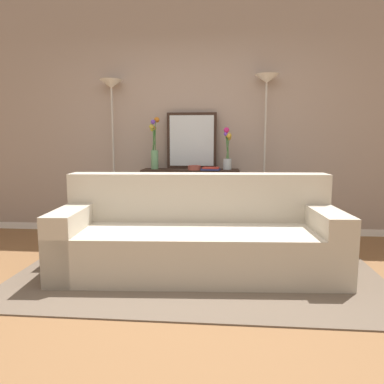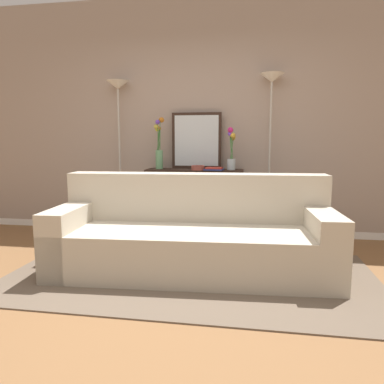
{
  "view_description": "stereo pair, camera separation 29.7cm",
  "coord_description": "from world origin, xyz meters",
  "px_view_note": "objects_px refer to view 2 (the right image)",
  "views": [
    {
      "loc": [
        0.41,
        -2.46,
        1.19
      ],
      "look_at": [
        0.08,
        1.31,
        0.66
      ],
      "focal_mm": 33.84,
      "sensor_mm": 36.0,
      "label": 1
    },
    {
      "loc": [
        0.71,
        -2.42,
        1.19
      ],
      "look_at": [
        0.08,
        1.31,
        0.66
      ],
      "focal_mm": 33.84,
      "sensor_mm": 36.0,
      "label": 2
    }
  ],
  "objects_px": {
    "vase_short_flowers": "(231,151)",
    "book_row_under_console": "(167,231)",
    "couch": "(193,238)",
    "floor_lamp_right": "(271,111)",
    "console_table": "(195,192)",
    "floor_lamp_left": "(119,115)",
    "fruit_bowl": "(198,168)",
    "book_stack": "(214,169)",
    "wall_mirror": "(196,141)",
    "vase_tall_flowers": "(159,148)"
  },
  "relations": [
    {
      "from": "floor_lamp_left",
      "to": "fruit_bowl",
      "type": "bearing_deg",
      "value": -9.75
    },
    {
      "from": "vase_tall_flowers",
      "to": "book_row_under_console",
      "type": "height_order",
      "value": "vase_tall_flowers"
    },
    {
      "from": "console_table",
      "to": "floor_lamp_left",
      "type": "xyz_separation_m",
      "value": [
        -0.98,
        0.08,
        0.95
      ]
    },
    {
      "from": "wall_mirror",
      "to": "vase_tall_flowers",
      "type": "height_order",
      "value": "wall_mirror"
    },
    {
      "from": "couch",
      "to": "vase_tall_flowers",
      "type": "xyz_separation_m",
      "value": [
        -0.62,
        1.18,
        0.8
      ]
    },
    {
      "from": "couch",
      "to": "book_row_under_console",
      "type": "bearing_deg",
      "value": 114.4
    },
    {
      "from": "floor_lamp_right",
      "to": "vase_short_flowers",
      "type": "height_order",
      "value": "floor_lamp_right"
    },
    {
      "from": "couch",
      "to": "console_table",
      "type": "height_order",
      "value": "couch"
    },
    {
      "from": "fruit_bowl",
      "to": "book_stack",
      "type": "bearing_deg",
      "value": 0.32
    },
    {
      "from": "couch",
      "to": "book_stack",
      "type": "distance_m",
      "value": 1.2
    },
    {
      "from": "couch",
      "to": "vase_tall_flowers",
      "type": "height_order",
      "value": "vase_tall_flowers"
    },
    {
      "from": "console_table",
      "to": "book_stack",
      "type": "bearing_deg",
      "value": -22.22
    },
    {
      "from": "book_row_under_console",
      "to": "vase_short_flowers",
      "type": "bearing_deg",
      "value": 0.5
    },
    {
      "from": "console_table",
      "to": "floor_lamp_left",
      "type": "distance_m",
      "value": 1.37
    },
    {
      "from": "floor_lamp_left",
      "to": "vase_tall_flowers",
      "type": "xyz_separation_m",
      "value": [
        0.54,
        -0.07,
        -0.41
      ]
    },
    {
      "from": "vase_tall_flowers",
      "to": "couch",
      "type": "bearing_deg",
      "value": -62.25
    },
    {
      "from": "floor_lamp_left",
      "to": "couch",
      "type": "bearing_deg",
      "value": -47.04
    },
    {
      "from": "vase_tall_flowers",
      "to": "fruit_bowl",
      "type": "relative_size",
      "value": 3.91
    },
    {
      "from": "wall_mirror",
      "to": "floor_lamp_right",
      "type": "bearing_deg",
      "value": -4.18
    },
    {
      "from": "couch",
      "to": "book_row_under_console",
      "type": "height_order",
      "value": "couch"
    },
    {
      "from": "book_row_under_console",
      "to": "floor_lamp_left",
      "type": "bearing_deg",
      "value": 173.13
    },
    {
      "from": "floor_lamp_right",
      "to": "vase_tall_flowers",
      "type": "height_order",
      "value": "floor_lamp_right"
    },
    {
      "from": "couch",
      "to": "fruit_bowl",
      "type": "xyz_separation_m",
      "value": [
        -0.12,
        1.06,
        0.56
      ]
    },
    {
      "from": "floor_lamp_left",
      "to": "fruit_bowl",
      "type": "xyz_separation_m",
      "value": [
        1.04,
        -0.18,
        -0.64
      ]
    },
    {
      "from": "couch",
      "to": "floor_lamp_left",
      "type": "bearing_deg",
      "value": 132.96
    },
    {
      "from": "vase_tall_flowers",
      "to": "floor_lamp_left",
      "type": "bearing_deg",
      "value": 173.08
    },
    {
      "from": "console_table",
      "to": "fruit_bowl",
      "type": "height_order",
      "value": "fruit_bowl"
    },
    {
      "from": "fruit_bowl",
      "to": "book_row_under_console",
      "type": "relative_size",
      "value": 0.61
    },
    {
      "from": "vase_tall_flowers",
      "to": "vase_short_flowers",
      "type": "relative_size",
      "value": 1.25
    },
    {
      "from": "couch",
      "to": "wall_mirror",
      "type": "relative_size",
      "value": 3.66
    },
    {
      "from": "fruit_bowl",
      "to": "wall_mirror",
      "type": "bearing_deg",
      "value": 102.82
    },
    {
      "from": "fruit_bowl",
      "to": "vase_short_flowers",
      "type": "bearing_deg",
      "value": 15.83
    },
    {
      "from": "vase_short_flowers",
      "to": "book_row_under_console",
      "type": "height_order",
      "value": "vase_short_flowers"
    },
    {
      "from": "book_stack",
      "to": "book_row_under_console",
      "type": "xyz_separation_m",
      "value": [
        -0.61,
        0.1,
        -0.81
      ]
    },
    {
      "from": "console_table",
      "to": "vase_tall_flowers",
      "type": "height_order",
      "value": "vase_tall_flowers"
    },
    {
      "from": "floor_lamp_right",
      "to": "book_row_under_console",
      "type": "bearing_deg",
      "value": -176.54
    },
    {
      "from": "couch",
      "to": "fruit_bowl",
      "type": "height_order",
      "value": "fruit_bowl"
    },
    {
      "from": "couch",
      "to": "vase_short_flowers",
      "type": "xyz_separation_m",
      "value": [
        0.27,
        1.17,
        0.76
      ]
    },
    {
      "from": "couch",
      "to": "fruit_bowl",
      "type": "relative_size",
      "value": 15.73
    },
    {
      "from": "vase_tall_flowers",
      "to": "vase_short_flowers",
      "type": "distance_m",
      "value": 0.89
    },
    {
      "from": "floor_lamp_left",
      "to": "fruit_bowl",
      "type": "height_order",
      "value": "floor_lamp_left"
    },
    {
      "from": "couch",
      "to": "book_row_under_console",
      "type": "distance_m",
      "value": 1.31
    },
    {
      "from": "floor_lamp_right",
      "to": "vase_short_flowers",
      "type": "relative_size",
      "value": 3.9
    },
    {
      "from": "floor_lamp_left",
      "to": "book_row_under_console",
      "type": "bearing_deg",
      "value": -6.87
    },
    {
      "from": "couch",
      "to": "floor_lamp_right",
      "type": "height_order",
      "value": "floor_lamp_right"
    },
    {
      "from": "console_table",
      "to": "wall_mirror",
      "type": "distance_m",
      "value": 0.64
    },
    {
      "from": "vase_tall_flowers",
      "to": "book_stack",
      "type": "xyz_separation_m",
      "value": [
        0.7,
        -0.11,
        -0.24
      ]
    },
    {
      "from": "book_stack",
      "to": "vase_tall_flowers",
      "type": "bearing_deg",
      "value": 170.82
    },
    {
      "from": "wall_mirror",
      "to": "vase_tall_flowers",
      "type": "xyz_separation_m",
      "value": [
        -0.45,
        -0.13,
        -0.08
      ]
    },
    {
      "from": "couch",
      "to": "wall_mirror",
      "type": "xyz_separation_m",
      "value": [
        -0.17,
        1.31,
        0.88
      ]
    }
  ]
}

